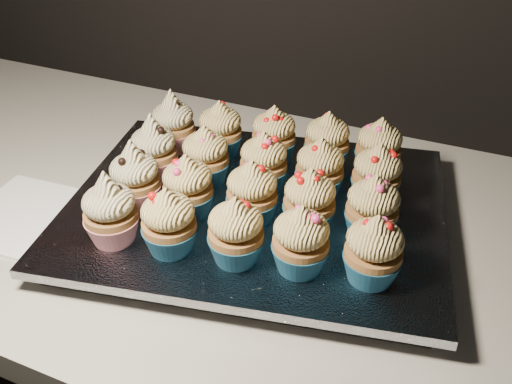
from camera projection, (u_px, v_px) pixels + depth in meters
worktop at (259, 227)px, 0.78m from camera, size 2.44×0.64×0.04m
napkin at (27, 216)px, 0.76m from camera, size 0.17×0.17×0.00m
baking_tray at (256, 217)px, 0.75m from camera, size 0.50×0.41×0.02m
foil_lining at (256, 206)px, 0.74m from camera, size 0.54×0.46×0.01m
cupcake_0 at (110, 211)px, 0.65m from camera, size 0.06×0.06×0.10m
cupcake_1 at (169, 222)px, 0.63m from camera, size 0.06×0.06×0.08m
cupcake_2 at (236, 232)px, 0.62m from camera, size 0.06×0.06×0.08m
cupcake_3 at (301, 241)px, 0.61m from camera, size 0.06×0.06×0.08m
cupcake_4 at (374, 251)px, 0.59m from camera, size 0.06×0.06×0.08m
cupcake_5 at (135, 178)px, 0.71m from camera, size 0.06×0.06×0.10m
cupcake_6 at (188, 187)px, 0.69m from camera, size 0.06×0.06×0.08m
cupcake_7 at (252, 193)px, 0.68m from camera, size 0.06×0.06×0.08m
cupcake_8 at (309, 202)px, 0.67m from camera, size 0.06×0.06×0.08m
cupcake_9 at (372, 208)px, 0.66m from camera, size 0.06×0.06×0.08m
cupcake_10 at (154, 150)px, 0.76m from camera, size 0.06×0.06×0.10m
cupcake_11 at (206, 157)px, 0.75m from camera, size 0.06×0.06×0.08m
cupcake_12 at (264, 163)px, 0.74m from camera, size 0.06×0.06×0.08m
cupcake_13 at (320, 169)px, 0.73m from camera, size 0.06×0.06×0.08m
cupcake_14 at (377, 175)px, 0.72m from camera, size 0.06×0.06×0.08m
cupcake_15 at (173, 124)px, 0.83m from camera, size 0.06×0.06×0.10m
cupcake_16 at (220, 130)px, 0.81m from camera, size 0.06×0.06×0.08m
cupcake_17 at (274, 135)px, 0.80m from camera, size 0.06×0.06×0.08m
cupcake_18 at (327, 142)px, 0.79m from camera, size 0.06×0.06×0.08m
cupcake_19 at (379, 148)px, 0.77m from camera, size 0.06×0.06×0.08m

